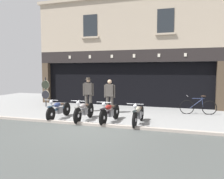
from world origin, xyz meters
TOP-DOWN VIEW (x-y plane):
  - ground at (0.00, -0.98)m, footprint 22.99×22.00m
  - shop_facade at (0.00, 7.00)m, footprint 11.29×4.42m
  - motorcycle_left at (-1.84, 0.87)m, footprint 0.62×1.95m
  - motorcycle_center_left at (-0.60, 0.81)m, footprint 0.62×2.02m
  - motorcycle_center at (0.53, 0.83)m, footprint 0.62×1.99m
  - motorcycle_center_right at (1.71, 0.82)m, footprint 0.62×2.01m
  - salesman_left at (-1.28, 2.85)m, footprint 0.55×0.33m
  - shopkeeper_center at (-0.09, 2.74)m, footprint 0.56×0.26m
  - tyre_sign_pole at (-4.31, 3.59)m, footprint 0.53×0.06m
  - advert_board_near at (2.99, 5.40)m, footprint 0.77×0.03m
  - advert_board_far at (4.28, 5.40)m, footprint 0.74×0.03m
  - leaning_bicycle at (4.09, 3.69)m, footprint 1.71×0.50m

SIDE VIEW (x-z plane):
  - ground at x=0.00m, z-range -0.13..0.05m
  - leaning_bicycle at x=4.09m, z-range -0.10..0.84m
  - motorcycle_left at x=-1.84m, z-range -0.04..0.86m
  - motorcycle_center_right at x=1.71m, z-range -0.04..0.87m
  - motorcycle_center at x=0.53m, z-range -0.03..0.88m
  - motorcycle_center_left at x=-0.60m, z-range -0.03..0.89m
  - shopkeeper_center at x=-0.09m, z-range 0.09..1.76m
  - salesman_left at x=-1.28m, z-range 0.09..1.84m
  - tyre_sign_pole at x=-4.31m, z-range 0.12..1.83m
  - advert_board_near at x=2.99m, z-range 1.18..2.23m
  - shop_facade at x=0.00m, z-range -1.50..4.99m
  - advert_board_far at x=4.28m, z-range 1.22..2.29m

